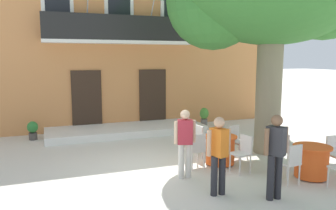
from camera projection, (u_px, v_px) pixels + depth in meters
ground_plane at (154, 168)px, 8.40m from camera, size 120.00×120.00×0.00m
building_facade at (110, 35)px, 14.45m from camera, size 13.00×5.09×7.50m
entrance_step_platform at (127, 130)px, 12.25m from camera, size 5.73×1.86×0.25m
cafe_table_near_tree at (312, 161)px, 7.67m from camera, size 0.86×0.86×0.76m
cafe_chair_near_tree_1 at (336, 152)px, 7.94m from camera, size 0.42×0.42×0.91m
cafe_chair_near_tree_2 at (286, 148)px, 8.30m from camera, size 0.41×0.41×0.91m
cafe_chair_near_tree_3 at (291, 161)px, 7.24m from camera, size 0.45×0.45×0.91m
cafe_table_middle at (220, 150)px, 8.65m from camera, size 0.86×0.86×0.76m
cafe_chair_middle_0 at (202, 139)px, 9.26m from camera, size 0.45×0.45×0.91m
cafe_chair_middle_1 at (196, 148)px, 8.26m from camera, size 0.43×0.43×0.91m
cafe_chair_middle_2 at (243, 151)px, 8.04m from camera, size 0.47×0.47×0.91m
cafe_chair_middle_3 at (237, 140)px, 9.15m from camera, size 0.51×0.51×0.91m
ground_planter_left at (33, 130)px, 11.25m from camera, size 0.35×0.35×0.64m
ground_planter_right at (204, 116)px, 13.39m from camera, size 0.35×0.35×0.77m
pedestrian_near_entrance at (219, 152)px, 6.64m from camera, size 0.53×0.39×1.61m
pedestrian_mid_plaza at (185, 140)px, 7.60m from camera, size 0.53×0.32×1.60m
pedestrian_by_tree at (276, 152)px, 6.43m from camera, size 0.53×0.40×1.69m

